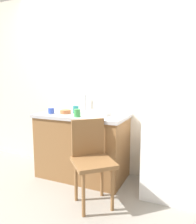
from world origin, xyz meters
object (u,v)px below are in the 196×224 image
at_px(cup_teal, 76,109).
at_px(dish_tray, 99,113).
at_px(chair, 92,158).
at_px(terracotta_bowl, 65,112).
at_px(cup_blue, 51,111).
at_px(refrigerator, 173,135).
at_px(cup_green, 77,113).

bearing_deg(cup_teal, dish_tray, -9.27).
xyz_separation_m(chair, terracotta_bowl, (-0.62, 0.50, 0.38)).
xyz_separation_m(dish_tray, cup_blue, (-0.63, -0.14, 0.01)).
bearing_deg(refrigerator, chair, -144.27).
height_order(chair, cup_green, cup_green).
relative_size(dish_tray, cup_teal, 3.03).
height_order(chair, dish_tray, dish_tray).
distance_m(dish_tray, cup_green, 0.29).
relative_size(dish_tray, terracotta_bowl, 1.95).
bearing_deg(cup_teal, refrigerator, -3.55).
xyz_separation_m(refrigerator, dish_tray, (-0.91, 0.02, 0.18)).
bearing_deg(cup_green, chair, -43.70).
xyz_separation_m(cup_teal, cup_blue, (-0.26, -0.20, -0.01)).
height_order(refrigerator, chair, refrigerator).
bearing_deg(cup_blue, cup_green, -10.75).
bearing_deg(refrigerator, cup_blue, -175.42).
bearing_deg(dish_tray, cup_blue, -167.21).
distance_m(refrigerator, cup_green, 1.14).
distance_m(chair, cup_teal, 0.91).
xyz_separation_m(terracotta_bowl, cup_blue, (-0.17, -0.08, 0.01)).
xyz_separation_m(refrigerator, cup_teal, (-1.28, 0.08, 0.21)).
relative_size(cup_blue, cup_green, 0.86).
xyz_separation_m(chair, dish_tray, (-0.16, 0.56, 0.38)).
bearing_deg(chair, cup_blue, 109.17).
bearing_deg(refrigerator, terracotta_bowl, -178.30).
bearing_deg(cup_teal, chair, -49.43).
distance_m(refrigerator, terracotta_bowl, 1.39).
bearing_deg(cup_green, refrigerator, 10.70).
bearing_deg(terracotta_bowl, cup_green, -31.33).
height_order(terracotta_bowl, cup_blue, cup_blue).
relative_size(cup_teal, cup_green, 0.99).
xyz_separation_m(cup_teal, cup_green, (0.18, -0.29, 0.00)).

